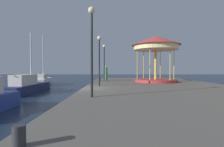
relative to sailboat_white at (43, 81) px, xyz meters
name	(u,v)px	position (x,y,z in m)	size (l,w,h in m)	color
ground_plane	(84,98)	(7.53, -10.77, -0.62)	(120.00, 120.00, 0.00)	#162338
quay_dock	(166,93)	(13.84, -10.77, -0.22)	(12.63, 29.33, 0.80)	#5B564F
sailboat_white	(43,81)	(0.00, 0.00, 0.00)	(3.05, 7.13, 7.08)	white
sailboat_navy	(28,86)	(1.70, -7.73, 0.03)	(1.87, 6.59, 5.89)	#19214C
carousel	(157,48)	(14.60, -4.84, 3.99)	(5.37, 5.37, 5.11)	#B23333
lamp_post_near_edge	(93,36)	(8.72, -15.17, 3.30)	(0.36, 0.36, 4.60)	black
lamp_post_mid_promenade	(100,52)	(8.67, -9.30, 3.09)	(0.36, 0.36, 4.25)	black
lamp_post_far_end	(105,56)	(8.82, -3.44, 3.14)	(0.36, 0.36, 4.34)	black
bollard_north	(100,79)	(8.22, -2.71, 0.38)	(0.24, 0.24, 0.40)	#2D2D33
bollard_center	(20,136)	(8.04, -20.86, 0.38)	(0.24, 0.24, 0.40)	#2D2D33
person_mid_promenade	(107,74)	(9.03, -2.87, 1.05)	(0.34, 0.34, 1.85)	#387247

